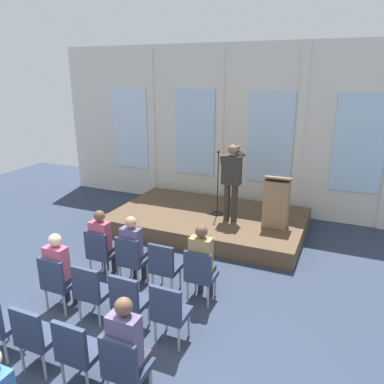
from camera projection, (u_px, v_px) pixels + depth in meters
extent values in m
plane|color=#2D384C|center=(55.00, 382.00, 4.58)|extent=(17.98, 17.98, 0.00)
cube|color=silver|center=(232.00, 130.00, 9.97)|extent=(10.46, 0.10, 4.36)
cube|color=silver|center=(131.00, 129.00, 11.15)|extent=(1.14, 0.04, 2.34)
cube|color=silver|center=(152.00, 125.00, 10.83)|extent=(0.20, 0.08, 4.36)
cube|color=silver|center=(195.00, 133.00, 10.36)|extent=(1.14, 0.04, 2.34)
cube|color=silver|center=(220.00, 129.00, 10.04)|extent=(0.20, 0.08, 4.36)
cube|color=silver|center=(270.00, 138.00, 9.56)|extent=(1.14, 0.04, 2.34)
cube|color=silver|center=(300.00, 134.00, 9.25)|extent=(0.20, 0.08, 4.36)
cube|color=silver|center=(359.00, 144.00, 8.77)|extent=(1.14, 0.04, 2.34)
cube|color=brown|center=(209.00, 221.00, 9.11)|extent=(4.49, 2.75, 0.38)
cylinder|color=#332D28|center=(227.00, 202.00, 8.55)|extent=(0.14, 0.14, 0.87)
cylinder|color=#332D28|center=(234.00, 203.00, 8.48)|extent=(0.14, 0.14, 0.87)
cube|color=#332D28|center=(232.00, 170.00, 8.28)|extent=(0.42, 0.22, 0.65)
cube|color=#26663F|center=(233.00, 165.00, 8.36)|extent=(0.06, 0.01, 0.39)
sphere|color=#8C6647|center=(233.00, 149.00, 8.15)|extent=(0.21, 0.21, 0.21)
cylinder|color=#332D28|center=(223.00, 164.00, 8.41)|extent=(0.09, 0.28, 0.45)
cylinder|color=#332D28|center=(240.00, 155.00, 8.24)|extent=(0.15, 0.36, 0.15)
cylinder|color=#332D28|center=(239.00, 152.00, 8.37)|extent=(0.11, 0.34, 0.15)
sphere|color=#8C6647|center=(238.00, 148.00, 8.63)|extent=(0.10, 0.10, 0.10)
cylinder|color=black|center=(217.00, 213.00, 9.01)|extent=(0.28, 0.28, 0.03)
cylinder|color=black|center=(218.00, 184.00, 8.78)|extent=(0.02, 0.02, 1.45)
sphere|color=#262626|center=(218.00, 152.00, 8.55)|extent=(0.07, 0.07, 0.07)
cube|color=#93724C|center=(276.00, 203.00, 8.19)|extent=(0.52, 0.40, 1.05)
cube|color=#93724C|center=(278.00, 178.00, 8.04)|extent=(0.60, 0.48, 0.14)
cylinder|color=#99999E|center=(118.00, 263.00, 7.04)|extent=(0.04, 0.04, 0.40)
cylinder|color=#99999E|center=(102.00, 260.00, 7.18)|extent=(0.04, 0.04, 0.40)
cylinder|color=#99999E|center=(107.00, 272.00, 6.74)|extent=(0.04, 0.04, 0.40)
cylinder|color=#99999E|center=(91.00, 268.00, 6.88)|extent=(0.04, 0.04, 0.40)
cube|color=#2D3851|center=(103.00, 254.00, 6.89)|extent=(0.46, 0.44, 0.08)
cube|color=#2D3851|center=(96.00, 245.00, 6.64)|extent=(0.46, 0.06, 0.46)
cylinder|color=#2D2D33|center=(106.00, 259.00, 7.15)|extent=(0.10, 0.10, 0.44)
cylinder|color=#2D2D33|center=(114.00, 261.00, 7.08)|extent=(0.10, 0.10, 0.44)
cube|color=#2D2D33|center=(105.00, 250.00, 6.92)|extent=(0.34, 0.36, 0.12)
cube|color=#B24C66|center=(100.00, 236.00, 6.73)|extent=(0.36, 0.20, 0.53)
sphere|color=brown|center=(99.00, 216.00, 6.63)|extent=(0.20, 0.20, 0.20)
cylinder|color=#99999E|center=(148.00, 270.00, 6.80)|extent=(0.04, 0.04, 0.40)
cylinder|color=#99999E|center=(131.00, 266.00, 6.93)|extent=(0.04, 0.04, 0.40)
cylinder|color=#99999E|center=(138.00, 279.00, 6.50)|extent=(0.04, 0.04, 0.40)
cylinder|color=#99999E|center=(121.00, 275.00, 6.63)|extent=(0.04, 0.04, 0.40)
cube|color=#2D3851|center=(134.00, 261.00, 6.64)|extent=(0.46, 0.44, 0.08)
cube|color=#2D3851|center=(127.00, 251.00, 6.39)|extent=(0.46, 0.06, 0.46)
cylinder|color=#2D2D33|center=(135.00, 266.00, 6.90)|extent=(0.10, 0.10, 0.44)
cylinder|color=#2D2D33|center=(144.00, 268.00, 6.83)|extent=(0.10, 0.10, 0.44)
cube|color=#2D2D33|center=(135.00, 256.00, 6.68)|extent=(0.34, 0.36, 0.12)
cube|color=#594C72|center=(131.00, 242.00, 6.48)|extent=(0.36, 0.20, 0.52)
sphere|color=tan|center=(131.00, 222.00, 6.39)|extent=(0.20, 0.20, 0.20)
cylinder|color=#99999E|center=(180.00, 278.00, 6.55)|extent=(0.04, 0.04, 0.40)
cylinder|color=#99999E|center=(162.00, 273.00, 6.69)|extent=(0.04, 0.04, 0.40)
cylinder|color=#99999E|center=(172.00, 287.00, 6.25)|extent=(0.04, 0.04, 0.40)
cylinder|color=#99999E|center=(153.00, 283.00, 6.39)|extent=(0.04, 0.04, 0.40)
cube|color=#2D3851|center=(166.00, 268.00, 6.40)|extent=(0.46, 0.44, 0.08)
cube|color=#2D3851|center=(161.00, 258.00, 6.15)|extent=(0.46, 0.06, 0.46)
cylinder|color=#99999E|center=(215.00, 286.00, 6.30)|extent=(0.04, 0.04, 0.40)
cylinder|color=#99999E|center=(196.00, 281.00, 6.44)|extent=(0.04, 0.04, 0.40)
cylinder|color=#99999E|center=(208.00, 296.00, 6.00)|extent=(0.04, 0.04, 0.40)
cylinder|color=#99999E|center=(188.00, 291.00, 6.14)|extent=(0.04, 0.04, 0.40)
cube|color=#2D3851|center=(202.00, 276.00, 6.15)|extent=(0.46, 0.44, 0.08)
cube|color=#2D3851|center=(197.00, 266.00, 5.90)|extent=(0.46, 0.06, 0.46)
cylinder|color=#2D2D33|center=(201.00, 281.00, 6.41)|extent=(0.10, 0.10, 0.44)
cylinder|color=#2D2D33|center=(210.00, 283.00, 6.34)|extent=(0.10, 0.10, 0.44)
cube|color=#2D2D33|center=(203.00, 271.00, 6.18)|extent=(0.34, 0.36, 0.12)
cube|color=#997F4C|center=(201.00, 255.00, 5.98)|extent=(0.36, 0.20, 0.57)
sphere|color=brown|center=(201.00, 231.00, 5.88)|extent=(0.20, 0.20, 0.20)
cylinder|color=#99999E|center=(79.00, 293.00, 6.08)|extent=(0.04, 0.04, 0.40)
cylinder|color=#99999E|center=(62.00, 288.00, 6.22)|extent=(0.04, 0.04, 0.40)
cylinder|color=#99999E|center=(65.00, 305.00, 5.78)|extent=(0.04, 0.04, 0.40)
cylinder|color=#99999E|center=(47.00, 299.00, 5.92)|extent=(0.04, 0.04, 0.40)
cube|color=#2D3851|center=(62.00, 283.00, 5.93)|extent=(0.46, 0.44, 0.08)
cube|color=#2D3851|center=(51.00, 274.00, 5.68)|extent=(0.46, 0.06, 0.46)
cylinder|color=#2D2D33|center=(66.00, 288.00, 6.19)|extent=(0.10, 0.10, 0.44)
cylinder|color=#2D2D33|center=(75.00, 291.00, 6.12)|extent=(0.10, 0.10, 0.44)
cube|color=#2D2D33|center=(64.00, 278.00, 5.96)|extent=(0.34, 0.36, 0.12)
cube|color=#B24C66|center=(57.00, 263.00, 5.77)|extent=(0.36, 0.20, 0.53)
sphere|color=beige|center=(55.00, 240.00, 5.67)|extent=(0.20, 0.20, 0.20)
cylinder|color=#99999E|center=(113.00, 303.00, 5.83)|extent=(0.04, 0.04, 0.40)
cylinder|color=#99999E|center=(94.00, 297.00, 5.97)|extent=(0.04, 0.04, 0.40)
cylinder|color=#99999E|center=(99.00, 315.00, 5.54)|extent=(0.04, 0.04, 0.40)
cylinder|color=#99999E|center=(80.00, 309.00, 5.67)|extent=(0.04, 0.04, 0.40)
cube|color=#2D3851|center=(95.00, 292.00, 5.68)|extent=(0.46, 0.44, 0.08)
cube|color=#2D3851|center=(86.00, 283.00, 5.43)|extent=(0.46, 0.06, 0.46)
cylinder|color=#99999E|center=(149.00, 313.00, 5.59)|extent=(0.04, 0.04, 0.40)
cylinder|color=#99999E|center=(129.00, 307.00, 5.72)|extent=(0.04, 0.04, 0.40)
cylinder|color=#99999E|center=(137.00, 326.00, 5.29)|extent=(0.04, 0.04, 0.40)
cylinder|color=#99999E|center=(116.00, 320.00, 5.43)|extent=(0.04, 0.04, 0.40)
cube|color=#2D3851|center=(132.00, 302.00, 5.43)|extent=(0.46, 0.44, 0.08)
cube|color=#2D3851|center=(124.00, 293.00, 5.19)|extent=(0.46, 0.06, 0.46)
cylinder|color=#99999E|center=(189.00, 324.00, 5.34)|extent=(0.04, 0.04, 0.40)
cylinder|color=#99999E|center=(166.00, 318.00, 5.48)|extent=(0.04, 0.04, 0.40)
cylinder|color=#99999E|center=(179.00, 339.00, 5.04)|extent=(0.04, 0.04, 0.40)
cylinder|color=#99999E|center=(155.00, 332.00, 5.18)|extent=(0.04, 0.04, 0.40)
cube|color=#2D3851|center=(172.00, 313.00, 5.19)|extent=(0.46, 0.44, 0.08)
cube|color=#2D3851|center=(165.00, 304.00, 4.94)|extent=(0.46, 0.06, 0.46)
cylinder|color=#99999E|center=(26.00, 335.00, 5.12)|extent=(0.04, 0.04, 0.40)
cylinder|color=#99999E|center=(7.00, 328.00, 5.26)|extent=(0.04, 0.04, 0.40)
cylinder|color=#99999E|center=(6.00, 351.00, 4.82)|extent=(0.04, 0.04, 0.40)
cube|color=#2D3851|center=(4.00, 324.00, 4.97)|extent=(0.46, 0.44, 0.08)
cylinder|color=#99999E|center=(64.00, 348.00, 4.87)|extent=(0.04, 0.04, 0.40)
cylinder|color=#99999E|center=(42.00, 340.00, 5.01)|extent=(0.04, 0.04, 0.40)
cylinder|color=#99999E|center=(44.00, 366.00, 4.58)|extent=(0.04, 0.04, 0.40)
cylinder|color=#99999E|center=(22.00, 357.00, 4.71)|extent=(0.04, 0.04, 0.40)
cube|color=#2D3851|center=(41.00, 337.00, 4.72)|extent=(0.46, 0.44, 0.08)
cube|color=#2D3851|center=(26.00, 328.00, 4.47)|extent=(0.46, 0.06, 0.46)
cylinder|color=#99999E|center=(105.00, 362.00, 4.63)|extent=(0.04, 0.04, 0.40)
cylinder|color=#99999E|center=(82.00, 354.00, 4.76)|extent=(0.04, 0.04, 0.40)
cylinder|color=#99999E|center=(87.00, 382.00, 4.33)|extent=(0.04, 0.04, 0.40)
cylinder|color=#99999E|center=(63.00, 373.00, 4.47)|extent=(0.04, 0.04, 0.40)
cube|color=#2D3851|center=(83.00, 351.00, 4.47)|extent=(0.46, 0.44, 0.08)
cube|color=#2D3851|center=(70.00, 343.00, 4.23)|extent=(0.46, 0.06, 0.46)
cylinder|color=#99999E|center=(151.00, 379.00, 4.38)|extent=(0.04, 0.04, 0.40)
cylinder|color=#99999E|center=(125.00, 370.00, 4.52)|extent=(0.04, 0.04, 0.40)
cube|color=#2D3851|center=(129.00, 368.00, 4.23)|extent=(0.46, 0.44, 0.08)
cube|color=#2D3851|center=(118.00, 359.00, 3.98)|extent=(0.46, 0.06, 0.46)
cylinder|color=#2D2D33|center=(132.00, 370.00, 4.49)|extent=(0.10, 0.10, 0.44)
cylinder|color=#2D2D33|center=(145.00, 374.00, 4.42)|extent=(0.10, 0.10, 0.44)
cube|color=#2D2D33|center=(132.00, 360.00, 4.26)|extent=(0.34, 0.36, 0.12)
cube|color=#594C72|center=(125.00, 340.00, 4.06)|extent=(0.36, 0.20, 0.59)
sphere|color=brown|center=(123.00, 306.00, 3.95)|extent=(0.20, 0.20, 0.20)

